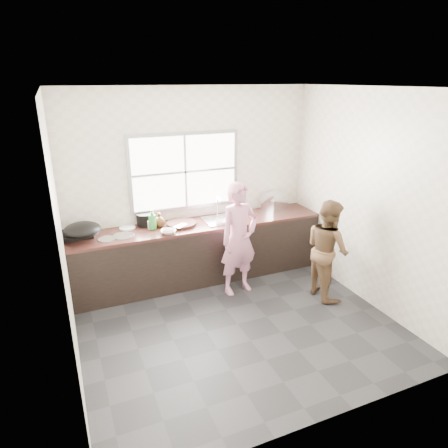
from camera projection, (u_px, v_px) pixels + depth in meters
name	position (u px, v px, depth m)	size (l,w,h in m)	color
floor	(237.00, 324.00, 4.80)	(3.60, 3.20, 0.01)	#252528
ceiling	(241.00, 87.00, 3.87)	(3.60, 3.20, 0.01)	silver
wall_back	(192.00, 184.00, 5.73)	(3.60, 0.01, 2.70)	beige
wall_left	(62.00, 243.00, 3.68)	(0.01, 3.20, 2.70)	beige
wall_right	(369.00, 200.00, 5.00)	(0.01, 3.20, 2.70)	silver
wall_front	(331.00, 284.00, 2.95)	(3.60, 0.01, 2.70)	silver
cabinet	(200.00, 252.00, 5.78)	(3.60, 0.62, 0.82)	black
countertop	(200.00, 225.00, 5.63)	(3.60, 0.64, 0.04)	#3C1E18
sink	(223.00, 220.00, 5.75)	(0.55, 0.45, 0.02)	silver
faucet	(217.00, 206.00, 5.87)	(0.02, 0.02, 0.30)	silver
window_frame	(185.00, 171.00, 5.61)	(1.60, 0.05, 1.10)	#9EA0A5
window_glazing	(185.00, 172.00, 5.59)	(1.50, 0.01, 1.00)	white
woman	(239.00, 242.00, 5.32)	(0.53, 0.35, 1.44)	pink
person_side	(327.00, 249.00, 5.25)	(0.65, 0.51, 1.34)	brown
cutting_board	(182.00, 224.00, 5.55)	(0.41, 0.41, 0.04)	black
cleaver	(181.00, 226.00, 5.41)	(0.20, 0.10, 0.01)	silver
bowl_mince	(168.00, 232.00, 5.24)	(0.20, 0.20, 0.05)	silver
bowl_crabs	(232.00, 222.00, 5.58)	(0.18, 0.18, 0.06)	white
bowl_held	(221.00, 222.00, 5.58)	(0.19, 0.19, 0.06)	white
black_pot	(145.00, 219.00, 5.52)	(0.24, 0.24, 0.17)	black
plate_food	(127.00, 228.00, 5.43)	(0.22, 0.22, 0.02)	silver
bottle_green	(152.00, 219.00, 5.35)	(0.11, 0.11, 0.28)	#2E8C35
bottle_brown_tall	(151.00, 218.00, 5.55)	(0.08, 0.08, 0.18)	#4D2813
bottle_brown_short	(159.00, 220.00, 5.46)	(0.14, 0.14, 0.19)	#4B2F12
glass_jar	(150.00, 225.00, 5.40)	(0.08, 0.08, 0.11)	silver
burner	(75.00, 233.00, 5.18)	(0.43, 0.43, 0.06)	black
wok	(82.00, 230.00, 4.97)	(0.46, 0.46, 0.17)	black
dish_rack	(275.00, 201.00, 6.17)	(0.36, 0.25, 0.27)	silver
pot_lid_left	(107.00, 239.00, 5.05)	(0.22, 0.22, 0.01)	silver
pot_lid_right	(124.00, 236.00, 5.16)	(0.28, 0.28, 0.01)	#B5B8BC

